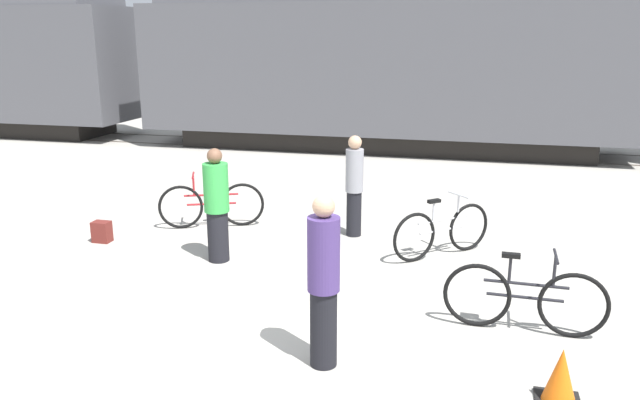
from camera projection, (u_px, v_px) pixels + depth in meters
ground_plane at (234, 320)px, 7.32m from camera, size 80.00×80.00×0.00m
freight_train at (383, 48)px, 17.33m from camera, size 43.38×2.83×5.40m
rail_near at (376, 153)px, 17.40m from camera, size 55.38×0.07×0.01m
rail_far at (384, 145)px, 18.74m from camera, size 55.38×0.07×0.01m
bicycle_black at (524, 299)px, 6.95m from camera, size 1.79×0.46×0.95m
bicycle_silver at (442, 231)px, 9.35m from camera, size 1.35×1.24×0.93m
bicycle_maroon at (212, 205)px, 10.74m from camera, size 1.69×0.75×0.95m
person_in_green at (217, 206)px, 9.04m from camera, size 0.36×0.36×1.69m
person_in_purple at (324, 282)px, 6.12m from camera, size 0.32×0.32×1.79m
person_in_grey at (354, 185)px, 10.18m from camera, size 0.29×0.29×1.68m
backpack at (102, 232)px, 10.03m from camera, size 0.28×0.20×0.34m
traffic_cone at (561, 379)px, 5.62m from camera, size 0.40×0.40×0.55m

